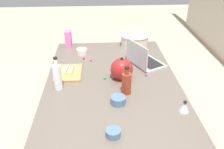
{
  "coord_description": "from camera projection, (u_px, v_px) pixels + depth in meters",
  "views": [
    {
      "loc": [
        1.67,
        -0.1,
        1.9
      ],
      "look_at": [
        0.0,
        0.0,
        0.95
      ],
      "focal_mm": 39.24,
      "sensor_mm": 36.0,
      "label": 1
    }
  ],
  "objects": [
    {
      "name": "candy_7",
      "position": [
        84.0,
        58.0,
        2.27
      ],
      "size": [
        0.02,
        0.02,
        0.02
      ],
      "primitive_type": "sphere",
      "color": "red",
      "rests_on": "island_counter"
    },
    {
      "name": "ramekin_wide",
      "position": [
        118.0,
        100.0,
        1.67
      ],
      "size": [
        0.1,
        0.1,
        0.05
      ],
      "primitive_type": "cylinder",
      "color": "slate",
      "rests_on": "island_counter"
    },
    {
      "name": "mixing_bowl_large",
      "position": [
        135.0,
        40.0,
        2.52
      ],
      "size": [
        0.29,
        0.29,
        0.13
      ],
      "color": "beige",
      "rests_on": "island_counter"
    },
    {
      "name": "candy_0",
      "position": [
        117.0,
        74.0,
        2.02
      ],
      "size": [
        0.02,
        0.02,
        0.02
      ],
      "primitive_type": "sphere",
      "color": "orange",
      "rests_on": "island_counter"
    },
    {
      "name": "island_counter",
      "position": [
        112.0,
        123.0,
        2.17
      ],
      "size": [
        1.58,
        1.04,
        0.9
      ],
      "color": "brown",
      "rests_on": "ground"
    },
    {
      "name": "candy_6",
      "position": [
        91.0,
        60.0,
        2.24
      ],
      "size": [
        0.02,
        0.02,
        0.02
      ],
      "primitive_type": "sphere",
      "color": "red",
      "rests_on": "island_counter"
    },
    {
      "name": "candy_1",
      "position": [
        146.0,
        75.0,
        2.0
      ],
      "size": [
        0.02,
        0.02,
        0.02
      ],
      "primitive_type": "sphere",
      "color": "#CC3399",
      "rests_on": "island_counter"
    },
    {
      "name": "laptop",
      "position": [
        143.0,
        60.0,
        2.16
      ],
      "size": [
        0.38,
        0.34,
        0.22
      ],
      "color": "#B7B7BC",
      "rests_on": "island_counter"
    },
    {
      "name": "bottle_soy",
      "position": [
        127.0,
        83.0,
        1.75
      ],
      "size": [
        0.07,
        0.07,
        0.22
      ],
      "color": "maroon",
      "rests_on": "island_counter"
    },
    {
      "name": "candy_bag",
      "position": [
        68.0,
        39.0,
        2.5
      ],
      "size": [
        0.09,
        0.06,
        0.17
      ],
      "primitive_type": "cube",
      "color": "pink",
      "rests_on": "island_counter"
    },
    {
      "name": "cutting_board",
      "position": [
        68.0,
        73.0,
        2.04
      ],
      "size": [
        0.29,
        0.22,
        0.02
      ],
      "primitive_type": "cube",
      "color": "#AD7F4C",
      "rests_on": "island_counter"
    },
    {
      "name": "candy_5",
      "position": [
        113.0,
        69.0,
        2.1
      ],
      "size": [
        0.01,
        0.01,
        0.01
      ],
      "primitive_type": "sphere",
      "color": "yellow",
      "rests_on": "island_counter"
    },
    {
      "name": "kettle",
      "position": [
        122.0,
        70.0,
        1.94
      ],
      "size": [
        0.21,
        0.18,
        0.2
      ],
      "color": "maroon",
      "rests_on": "island_counter"
    },
    {
      "name": "butter_stick_right",
      "position": [
        70.0,
        72.0,
        2.0
      ],
      "size": [
        0.11,
        0.05,
        0.04
      ],
      "primitive_type": "cube",
      "rotation": [
        0.0,
        0.0,
        -0.12
      ],
      "color": "#F4E58C",
      "rests_on": "cutting_board"
    },
    {
      "name": "candy_2",
      "position": [
        134.0,
        53.0,
        2.38
      ],
      "size": [
        0.02,
        0.02,
        0.02
      ],
      "primitive_type": "sphere",
      "color": "blue",
      "rests_on": "island_counter"
    },
    {
      "name": "ramekin_medium",
      "position": [
        113.0,
        133.0,
        1.4
      ],
      "size": [
        0.09,
        0.09,
        0.04
      ],
      "primitive_type": "cylinder",
      "color": "slate",
      "rests_on": "island_counter"
    },
    {
      "name": "ramekin_small",
      "position": [
        82.0,
        51.0,
        2.37
      ],
      "size": [
        0.1,
        0.1,
        0.05
      ],
      "primitive_type": "cylinder",
      "color": "beige",
      "rests_on": "island_counter"
    },
    {
      "name": "butter_stick_left",
      "position": [
        65.0,
        71.0,
        2.01
      ],
      "size": [
        0.11,
        0.05,
        0.04
      ],
      "primitive_type": "cube",
      "rotation": [
        0.0,
        0.0,
        -0.13
      ],
      "color": "#F4E58C",
      "rests_on": "cutting_board"
    },
    {
      "name": "kitchen_timer",
      "position": [
        184.0,
        107.0,
        1.59
      ],
      "size": [
        0.07,
        0.07,
        0.08
      ],
      "color": "#B2B2B7",
      "rests_on": "island_counter"
    },
    {
      "name": "candy_4",
      "position": [
        105.0,
        78.0,
        1.96
      ],
      "size": [
        0.02,
        0.02,
        0.02
      ],
      "primitive_type": "sphere",
      "color": "green",
      "rests_on": "island_counter"
    },
    {
      "name": "bottle_vinegar",
      "position": [
        57.0,
        76.0,
        1.79
      ],
      "size": [
        0.06,
        0.06,
        0.26
      ],
      "color": "white",
      "rests_on": "island_counter"
    }
  ]
}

